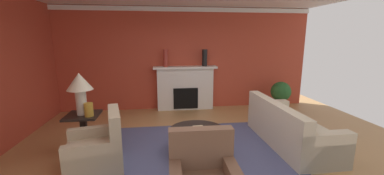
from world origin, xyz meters
The scene contains 16 objects.
ground_plane centered at (0.00, 0.00, 0.00)m, with size 8.96×8.96×0.00m, color tan.
wall_fireplace centered at (0.00, 2.94, 1.45)m, with size 7.49×0.12×2.90m, color #B7422D.
crown_moulding centered at (0.00, 2.86, 2.82)m, with size 7.49×0.08×0.12m, color white.
area_rug centered at (0.00, -0.01, 0.01)m, with size 3.22×2.79×0.01m, color #4C517A.
fireplace centered at (0.07, 2.73, 0.59)m, with size 1.80×0.35×1.26m.
sofa centered at (1.81, 0.14, 0.30)m, with size 0.92×2.11×0.85m.
armchair_near_window centered at (-1.62, -0.36, 0.31)m, with size 0.95×0.95×0.95m.
coffee_table centered at (0.00, -0.01, 0.34)m, with size 1.00×1.00×0.45m.
side_table centered at (-2.02, 0.35, 0.40)m, with size 0.56×0.56×0.70m.
table_lamp centered at (-2.02, 0.35, 1.22)m, with size 0.44×0.44×0.75m.
vase_on_side_table centered at (-1.87, 0.23, 0.82)m, with size 0.15×0.15×0.24m, color #B7892D.
vase_mantel_right centered at (0.62, 2.68, 1.50)m, with size 0.15×0.15×0.47m, color black.
vase_mantel_left centered at (-0.48, 2.68, 1.50)m, with size 0.13×0.13×0.47m, color #9E3328.
book_red_cover centered at (0.03, -0.01, 0.47)m, with size 0.18×0.19×0.04m, color tan.
book_art_folio centered at (0.09, -0.17, 0.51)m, with size 0.21×0.19×0.04m, color tan.
potted_plant centered at (2.76, 2.26, 0.49)m, with size 0.56×0.56×0.83m.
Camera 1 is at (-0.59, -3.89, 2.03)m, focal length 22.01 mm.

